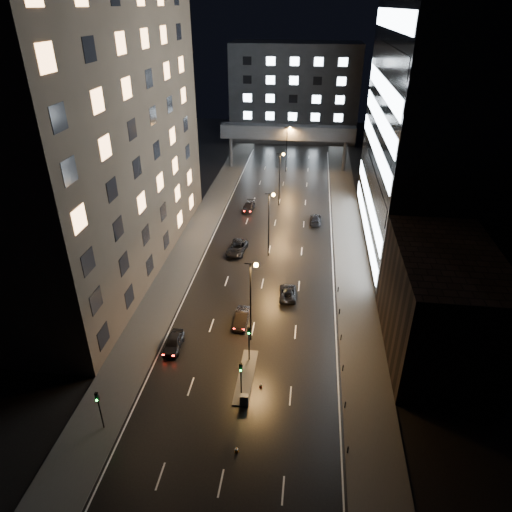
# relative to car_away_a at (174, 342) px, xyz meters

# --- Properties ---
(ground) EXTENTS (160.00, 160.00, 0.00)m
(ground) POSITION_rel_car_away_a_xyz_m (8.30, 34.47, -0.74)
(ground) COLOR black
(ground) RESTS_ON ground
(sidewalk_left) EXTENTS (5.00, 110.00, 0.15)m
(sidewalk_left) POSITION_rel_car_away_a_xyz_m (-4.20, 29.47, -0.66)
(sidewalk_left) COLOR #383533
(sidewalk_left) RESTS_ON ground
(sidewalk_right) EXTENTS (5.00, 110.00, 0.15)m
(sidewalk_right) POSITION_rel_car_away_a_xyz_m (20.80, 29.47, -0.66)
(sidewalk_right) COLOR #383533
(sidewalk_right) RESTS_ON ground
(building_left) EXTENTS (15.00, 48.00, 40.00)m
(building_left) POSITION_rel_car_away_a_xyz_m (-14.20, 18.47, 19.26)
(building_left) COLOR #2D2319
(building_left) RESTS_ON ground
(building_right_low) EXTENTS (10.00, 18.00, 12.00)m
(building_right_low) POSITION_rel_car_away_a_xyz_m (28.30, 3.47, 5.26)
(building_right_low) COLOR black
(building_right_low) RESTS_ON ground
(building_right_glass) EXTENTS (20.00, 36.00, 45.00)m
(building_right_glass) POSITION_rel_car_away_a_xyz_m (33.30, 30.47, 21.76)
(building_right_glass) COLOR black
(building_right_glass) RESTS_ON ground
(building_far) EXTENTS (34.00, 14.00, 25.00)m
(building_far) POSITION_rel_car_away_a_xyz_m (8.30, 92.47, 11.76)
(building_far) COLOR #333335
(building_far) RESTS_ON ground
(skybridge) EXTENTS (30.00, 3.00, 10.00)m
(skybridge) POSITION_rel_car_away_a_xyz_m (8.30, 64.47, 7.60)
(skybridge) COLOR #333335
(skybridge) RESTS_ON ground
(median_island) EXTENTS (1.60, 8.00, 0.15)m
(median_island) POSITION_rel_car_away_a_xyz_m (8.60, -3.53, -0.66)
(median_island) COLOR #383533
(median_island) RESTS_ON ground
(traffic_signal_near) EXTENTS (0.28, 0.34, 4.40)m
(traffic_signal_near) POSITION_rel_car_away_a_xyz_m (8.60, -1.04, 2.36)
(traffic_signal_near) COLOR black
(traffic_signal_near) RESTS_ON median_island
(traffic_signal_far) EXTENTS (0.28, 0.34, 4.40)m
(traffic_signal_far) POSITION_rel_car_away_a_xyz_m (8.60, -6.54, 2.36)
(traffic_signal_far) COLOR black
(traffic_signal_far) RESTS_ON median_island
(traffic_signal_corner) EXTENTS (0.28, 0.34, 4.40)m
(traffic_signal_corner) POSITION_rel_car_away_a_xyz_m (-3.20, -11.54, 2.21)
(traffic_signal_corner) COLOR black
(traffic_signal_corner) RESTS_ON ground
(bollard_row) EXTENTS (0.12, 25.12, 0.90)m
(bollard_row) POSITION_rel_car_away_a_xyz_m (18.50, 0.97, -0.29)
(bollard_row) COLOR black
(bollard_row) RESTS_ON ground
(streetlight_near) EXTENTS (1.45, 0.50, 10.15)m
(streetlight_near) POSITION_rel_car_away_a_xyz_m (8.47, 2.47, 5.76)
(streetlight_near) COLOR black
(streetlight_near) RESTS_ON ground
(streetlight_mid_a) EXTENTS (1.45, 0.50, 10.15)m
(streetlight_mid_a) POSITION_rel_car_away_a_xyz_m (8.47, 22.47, 5.76)
(streetlight_mid_a) COLOR black
(streetlight_mid_a) RESTS_ON ground
(streetlight_mid_b) EXTENTS (1.45, 0.50, 10.15)m
(streetlight_mid_b) POSITION_rel_car_away_a_xyz_m (8.47, 42.47, 5.76)
(streetlight_mid_b) COLOR black
(streetlight_mid_b) RESTS_ON ground
(streetlight_far) EXTENTS (1.45, 0.50, 10.15)m
(streetlight_far) POSITION_rel_car_away_a_xyz_m (8.47, 62.47, 5.76)
(streetlight_far) COLOR black
(streetlight_far) RESTS_ON ground
(car_away_a) EXTENTS (1.87, 4.37, 1.47)m
(car_away_a) POSITION_rel_car_away_a_xyz_m (0.00, 0.00, 0.00)
(car_away_a) COLOR black
(car_away_a) RESTS_ON ground
(car_away_b) EXTENTS (1.57, 4.46, 1.47)m
(car_away_b) POSITION_rel_car_away_a_xyz_m (6.80, 5.37, -0.00)
(car_away_b) COLOR black
(car_away_b) RESTS_ON ground
(car_away_c) EXTENTS (3.03, 5.73, 1.53)m
(car_away_c) POSITION_rel_car_away_a_xyz_m (3.42, 22.89, 0.03)
(car_away_c) COLOR black
(car_away_c) RESTS_ON ground
(car_away_d) EXTENTS (2.27, 4.87, 1.38)m
(car_away_d) POSITION_rel_car_away_a_xyz_m (2.94, 39.29, -0.05)
(car_away_d) COLOR black
(car_away_d) RESTS_ON ground
(car_toward_a) EXTENTS (2.36, 4.67, 1.27)m
(car_toward_a) POSITION_rel_car_away_a_xyz_m (11.92, 11.73, -0.10)
(car_toward_a) COLOR black
(car_toward_a) RESTS_ON ground
(car_toward_b) EXTENTS (1.94, 4.69, 1.36)m
(car_toward_b) POSITION_rel_car_away_a_xyz_m (15.29, 35.32, -0.06)
(car_toward_b) COLOR black
(car_toward_b) RESTS_ON ground
(utility_cabinet) EXTENTS (0.80, 0.56, 1.11)m
(utility_cabinet) POSITION_rel_car_away_a_xyz_m (8.98, -7.23, -0.03)
(utility_cabinet) COLOR #4C4C4E
(utility_cabinet) RESTS_ON median_island
(cone_a) EXTENTS (0.35, 0.35, 0.56)m
(cone_a) POSITION_rel_car_away_a_xyz_m (10.30, -4.77, -0.45)
(cone_a) COLOR #FF390D
(cone_a) RESTS_ON ground
(cone_b) EXTENTS (0.37, 0.37, 0.52)m
(cone_b) POSITION_rel_car_away_a_xyz_m (9.09, -12.48, -0.48)
(cone_b) COLOR orange
(cone_b) RESTS_ON ground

